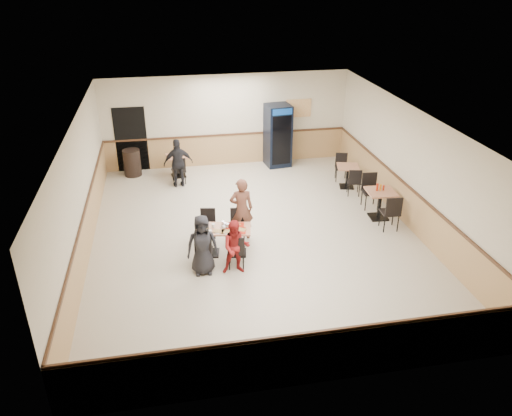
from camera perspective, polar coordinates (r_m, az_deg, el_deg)
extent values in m
plane|color=beige|center=(12.55, -0.13, -3.09)|extent=(10.00, 10.00, 0.00)
plane|color=silver|center=(11.37, -0.15, 10.17)|extent=(10.00, 10.00, 0.00)
plane|color=beige|center=(16.54, -3.36, 9.95)|extent=(8.00, 0.00, 8.00)
plane|color=beige|center=(7.67, 6.85, -11.47)|extent=(8.00, 0.00, 8.00)
plane|color=beige|center=(11.88, -19.47, 1.62)|extent=(0.00, 10.00, 10.00)
plane|color=beige|center=(13.16, 17.30, 4.34)|extent=(0.00, 10.00, 10.00)
cube|color=tan|center=(16.83, -3.26, 6.67)|extent=(7.98, 0.03, 1.00)
cube|color=tan|center=(13.54, 16.68, 0.42)|extent=(0.03, 9.98, 1.00)
cube|color=#472B19|center=(16.65, -3.30, 8.37)|extent=(7.98, 0.04, 0.06)
cube|color=black|center=(16.57, -14.09, 7.59)|extent=(1.00, 0.02, 2.10)
cube|color=orange|center=(16.88, 4.89, 11.30)|extent=(0.85, 0.02, 0.60)
cube|color=black|center=(11.82, -5.22, -5.13)|extent=(0.47, 0.47, 0.04)
cylinder|color=black|center=(11.66, -5.29, -3.77)|extent=(0.08, 0.08, 0.61)
cube|color=#B47858|center=(11.50, -5.35, -2.41)|extent=(0.74, 0.74, 0.04)
cube|color=black|center=(11.79, -2.14, -5.14)|extent=(0.47, 0.47, 0.04)
cylinder|color=black|center=(11.62, -2.17, -3.77)|extent=(0.08, 0.08, 0.61)
cube|color=#B47858|center=(11.46, -2.20, -2.41)|extent=(0.74, 0.74, 0.04)
imported|color=black|center=(10.83, -6.15, -4.22)|extent=(0.69, 0.46, 1.39)
imported|color=maroon|center=(10.81, -2.31, -4.51)|extent=(0.65, 0.53, 1.26)
imported|color=brown|center=(12.08, -1.68, -0.11)|extent=(0.59, 0.39, 1.58)
imported|color=black|center=(15.16, -8.87, 5.09)|extent=(0.90, 0.44, 1.49)
cube|color=#AA1D0B|center=(11.33, -2.22, -2.62)|extent=(0.45, 0.37, 0.02)
cube|color=#AA1D0B|center=(11.55, -2.41, -2.03)|extent=(0.45, 0.37, 0.02)
cylinder|color=white|center=(11.30, -3.37, -2.75)|extent=(0.21, 0.21, 0.01)
cube|color=#CB7E4F|center=(11.30, -3.37, -2.70)|extent=(0.25, 0.17, 0.02)
cylinder|color=white|center=(11.40, -5.85, -2.57)|extent=(0.21, 0.21, 0.01)
cube|color=#CB7E4F|center=(11.40, -5.86, -2.52)|extent=(0.26, 0.19, 0.02)
cylinder|color=white|center=(11.37, -1.76, -2.53)|extent=(0.21, 0.21, 0.01)
cube|color=#CB7E4F|center=(11.36, -1.76, -2.48)|extent=(0.28, 0.26, 0.02)
cylinder|color=white|center=(11.57, -2.40, -1.99)|extent=(0.21, 0.21, 0.01)
cube|color=#CB7E4F|center=(11.57, -2.41, -1.93)|extent=(0.28, 0.24, 0.02)
cylinder|color=white|center=(11.33, -4.28, -2.71)|extent=(0.21, 0.21, 0.01)
cube|color=#CB7E4F|center=(11.32, -4.28, -2.65)|extent=(0.28, 0.24, 0.02)
cylinder|color=silver|center=(11.57, -6.22, -1.92)|extent=(0.07, 0.07, 0.09)
cylinder|color=silver|center=(11.29, -6.14, -2.68)|extent=(0.07, 0.07, 0.09)
cylinder|color=silver|center=(11.24, -5.24, -2.75)|extent=(0.07, 0.07, 0.09)
cylinder|color=silver|center=(11.50, -4.90, -2.02)|extent=(0.07, 0.07, 0.09)
cylinder|color=silver|center=(11.48, -3.55, -1.96)|extent=(0.07, 0.07, 0.12)
cylinder|color=silver|center=(11.43, -3.25, -2.06)|extent=(0.07, 0.07, 0.12)
cylinder|color=silver|center=(11.55, -3.79, -1.77)|extent=(0.07, 0.07, 0.12)
ellipsoid|color=white|center=(11.43, -3.70, -2.17)|extent=(0.14, 0.14, 0.09)
cube|color=black|center=(13.77, 13.77, -0.98)|extent=(0.50, 0.50, 0.04)
cylinder|color=black|center=(13.60, 13.94, 0.42)|extent=(0.09, 0.09, 0.71)
cube|color=#B47858|center=(13.45, 14.10, 1.81)|extent=(0.78, 0.78, 0.04)
cube|color=black|center=(15.43, 10.28, 2.44)|extent=(0.50, 0.50, 0.04)
cylinder|color=black|center=(15.30, 10.38, 3.56)|extent=(0.08, 0.08, 0.62)
cube|color=#B47858|center=(15.18, 10.48, 4.66)|extent=(0.77, 0.77, 0.04)
cylinder|color=#AD260C|center=(13.40, 13.69, 2.34)|extent=(0.06, 0.06, 0.20)
cylinder|color=orange|center=(13.45, 14.03, 2.31)|extent=(0.06, 0.06, 0.17)
cylinder|color=#AD260C|center=(13.49, 14.37, 2.27)|extent=(0.05, 0.05, 0.14)
cube|color=black|center=(16.16, -8.83, 3.69)|extent=(0.48, 0.48, 0.04)
cylinder|color=black|center=(16.04, -8.91, 4.79)|extent=(0.08, 0.08, 0.63)
cube|color=#B47858|center=(15.92, -8.99, 5.88)|extent=(0.75, 0.75, 0.04)
cube|color=black|center=(16.58, 2.50, 8.28)|extent=(0.86, 0.84, 2.05)
cube|color=black|center=(16.25, 2.96, 7.69)|extent=(0.62, 0.09, 1.62)
cube|color=navy|center=(15.96, 3.05, 10.90)|extent=(0.64, 0.09, 0.19)
cylinder|color=black|center=(16.37, -13.97, 5.04)|extent=(0.54, 0.54, 0.85)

